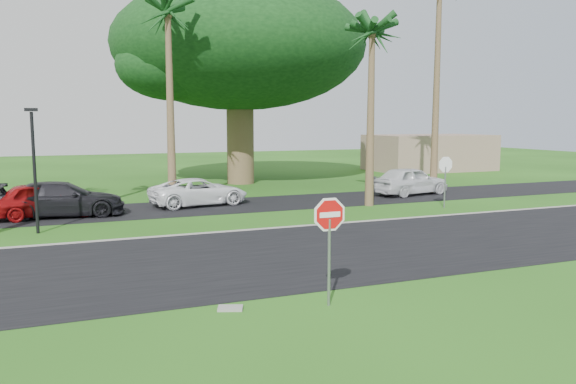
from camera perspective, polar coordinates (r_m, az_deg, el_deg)
The scene contains 16 objects.
ground at distance 15.52m, azimuth -2.42°, elevation -8.37°, with size 120.00×120.00×0.00m, color #204D13.
road at distance 17.35m, azimuth -4.61°, elevation -6.66°, with size 120.00×8.00×0.02m, color black.
parking_strip at distance 27.38m, azimuth -11.08°, elevation -1.65°, with size 120.00×5.00×0.02m, color black.
curb at distance 21.16m, azimuth -7.84°, elevation -4.12°, with size 120.00×0.12×0.06m, color gray.
stop_sign_near at distance 12.59m, azimuth 4.22°, elevation -3.76°, with size 1.05×0.07×2.62m.
stop_sign_far at distance 27.94m, azimuth 15.70°, elevation 2.04°, with size 1.05×0.07×2.62m.
palm_center at distance 28.98m, azimuth -12.11°, elevation 17.00°, with size 5.00×5.00×10.50m.
palm_right_near at distance 28.13m, azimuth 8.54°, elevation 15.37°, with size 5.00×5.00×9.50m.
canopy_tree at distance 38.03m, azimuth -4.97°, elevation 14.42°, with size 16.50×16.50×13.12m.
streetlight_right at distance 22.69m, azimuth -24.39°, elevation 2.75°, with size 0.45×0.25×4.64m.
building_far at distance 49.52m, azimuth 14.14°, elevation 3.92°, with size 10.00×6.00×3.00m, color gray.
car_red at distance 26.42m, azimuth -23.42°, elevation -0.75°, with size 1.84×4.57×1.56m, color maroon.
car_dark at distance 26.42m, azimuth -21.96°, elevation -0.71°, with size 2.13×5.24×1.52m, color black.
car_minivan at distance 28.12m, azimuth -9.02°, elevation -0.01°, with size 2.23×4.83×1.34m, color white.
car_pickup at distance 32.50m, azimuth 12.30°, elevation 1.10°, with size 1.88×4.68×1.60m, color silver.
utility_slab at distance 12.81m, azimuth -5.89°, elevation -11.66°, with size 0.55×0.35×0.06m, color gray.
Camera 1 is at (-4.91, -14.12, 4.17)m, focal length 35.00 mm.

